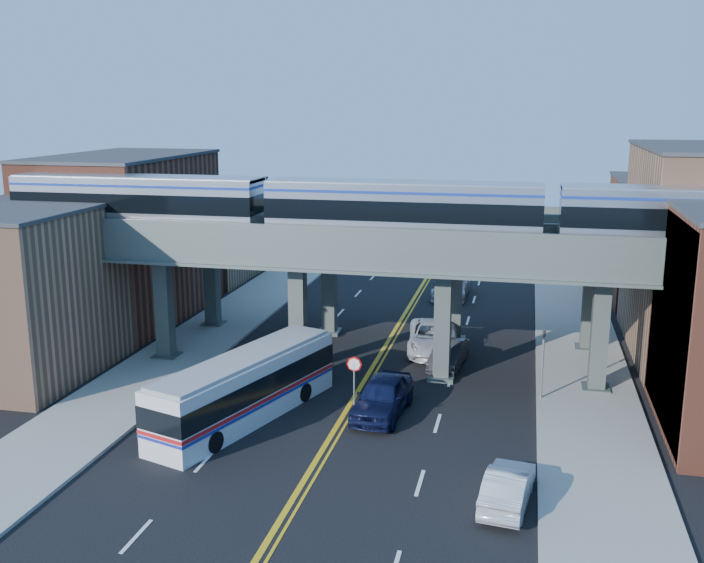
{
  "coord_description": "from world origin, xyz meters",
  "views": [
    {
      "loc": [
        8.08,
        -32.1,
        14.59
      ],
      "look_at": [
        -0.83,
        7.55,
        5.27
      ],
      "focal_mm": 40.0,
      "sensor_mm": 36.0,
      "label": 1
    }
  ],
  "objects_px": {
    "car_lane_a": "(383,396)",
    "car_lane_c": "(433,337)",
    "car_lane_b": "(448,354)",
    "car_lane_d": "(452,285)",
    "transit_bus": "(245,388)",
    "traffic_signal": "(543,357)",
    "stop_sign": "(354,374)",
    "transit_train": "(403,209)",
    "car_parked_curb": "(508,486)"
  },
  "relations": [
    {
      "from": "traffic_signal",
      "to": "car_lane_d",
      "type": "height_order",
      "value": "traffic_signal"
    },
    {
      "from": "traffic_signal",
      "to": "car_lane_d",
      "type": "bearing_deg",
      "value": 107.45
    },
    {
      "from": "stop_sign",
      "to": "car_lane_c",
      "type": "distance_m",
      "value": 10.13
    },
    {
      "from": "traffic_signal",
      "to": "car_parked_curb",
      "type": "bearing_deg",
      "value": -96.84
    },
    {
      "from": "stop_sign",
      "to": "car_lane_a",
      "type": "bearing_deg",
      "value": -18.6
    },
    {
      "from": "car_lane_a",
      "to": "car_lane_d",
      "type": "relative_size",
      "value": 0.86
    },
    {
      "from": "car_lane_a",
      "to": "car_lane_d",
      "type": "bearing_deg",
      "value": 92.65
    },
    {
      "from": "car_lane_a",
      "to": "car_parked_curb",
      "type": "height_order",
      "value": "car_lane_a"
    },
    {
      "from": "transit_bus",
      "to": "car_lane_a",
      "type": "bearing_deg",
      "value": -55.24
    },
    {
      "from": "stop_sign",
      "to": "traffic_signal",
      "type": "bearing_deg",
      "value": 18.63
    },
    {
      "from": "transit_bus",
      "to": "car_lane_c",
      "type": "distance_m",
      "value": 14.19
    },
    {
      "from": "car_lane_c",
      "to": "car_lane_d",
      "type": "relative_size",
      "value": 1.01
    },
    {
      "from": "car_lane_b",
      "to": "car_lane_d",
      "type": "bearing_deg",
      "value": 100.85
    },
    {
      "from": "car_lane_a",
      "to": "car_parked_curb",
      "type": "xyz_separation_m",
      "value": [
        6.09,
        -7.44,
        -0.19
      ]
    },
    {
      "from": "stop_sign",
      "to": "traffic_signal",
      "type": "xyz_separation_m",
      "value": [
        8.9,
        3.0,
        0.54
      ]
    },
    {
      "from": "transit_train",
      "to": "car_lane_c",
      "type": "bearing_deg",
      "value": 75.75
    },
    {
      "from": "stop_sign",
      "to": "car_lane_c",
      "type": "bearing_deg",
      "value": 74.62
    },
    {
      "from": "transit_train",
      "to": "car_lane_d",
      "type": "distance_m",
      "value": 20.39
    },
    {
      "from": "stop_sign",
      "to": "transit_bus",
      "type": "relative_size",
      "value": 0.23
    },
    {
      "from": "car_lane_b",
      "to": "car_lane_c",
      "type": "distance_m",
      "value": 2.85
    },
    {
      "from": "car_lane_c",
      "to": "car_parked_curb",
      "type": "xyz_separation_m",
      "value": [
        4.91,
        -17.68,
        -0.16
      ]
    },
    {
      "from": "car_lane_c",
      "to": "car_lane_d",
      "type": "xyz_separation_m",
      "value": [
        -0.26,
        13.9,
        0.03
      ]
    },
    {
      "from": "car_lane_b",
      "to": "transit_train",
      "type": "bearing_deg",
      "value": -132.22
    },
    {
      "from": "stop_sign",
      "to": "car_parked_curb",
      "type": "relative_size",
      "value": 0.6
    },
    {
      "from": "car_lane_b",
      "to": "car_lane_c",
      "type": "bearing_deg",
      "value": 120.29
    },
    {
      "from": "transit_train",
      "to": "traffic_signal",
      "type": "bearing_deg",
      "value": -15.08
    },
    {
      "from": "stop_sign",
      "to": "car_lane_d",
      "type": "height_order",
      "value": "stop_sign"
    },
    {
      "from": "car_lane_a",
      "to": "car_lane_c",
      "type": "distance_m",
      "value": 10.31
    },
    {
      "from": "traffic_signal",
      "to": "car_lane_d",
      "type": "xyz_separation_m",
      "value": [
        -6.48,
        20.63,
        -1.39
      ]
    },
    {
      "from": "car_parked_curb",
      "to": "traffic_signal",
      "type": "bearing_deg",
      "value": -89.63
    },
    {
      "from": "stop_sign",
      "to": "car_parked_curb",
      "type": "bearing_deg",
      "value": -46.32
    },
    {
      "from": "transit_train",
      "to": "stop_sign",
      "type": "bearing_deg",
      "value": -106.45
    },
    {
      "from": "car_lane_c",
      "to": "transit_bus",
      "type": "bearing_deg",
      "value": -127.57
    },
    {
      "from": "stop_sign",
      "to": "car_lane_b",
      "type": "xyz_separation_m",
      "value": [
        3.86,
        7.14,
        -1.02
      ]
    },
    {
      "from": "car_lane_d",
      "to": "traffic_signal",
      "type": "bearing_deg",
      "value": -71.26
    },
    {
      "from": "car_lane_c",
      "to": "car_lane_d",
      "type": "distance_m",
      "value": 13.9
    },
    {
      "from": "stop_sign",
      "to": "car_lane_b",
      "type": "bearing_deg",
      "value": 61.61
    },
    {
      "from": "stop_sign",
      "to": "car_lane_a",
      "type": "height_order",
      "value": "stop_sign"
    },
    {
      "from": "stop_sign",
      "to": "transit_train",
      "type": "bearing_deg",
      "value": 73.55
    },
    {
      "from": "transit_train",
      "to": "car_lane_c",
      "type": "relative_size",
      "value": 6.99
    },
    {
      "from": "car_lane_d",
      "to": "car_parked_curb",
      "type": "height_order",
      "value": "car_lane_d"
    },
    {
      "from": "transit_train",
      "to": "traffic_signal",
      "type": "height_order",
      "value": "transit_train"
    },
    {
      "from": "traffic_signal",
      "to": "transit_bus",
      "type": "bearing_deg",
      "value": -158.49
    },
    {
      "from": "car_lane_c",
      "to": "car_parked_curb",
      "type": "distance_m",
      "value": 18.35
    },
    {
      "from": "transit_train",
      "to": "car_lane_b",
      "type": "xyz_separation_m",
      "value": [
        2.38,
        2.14,
        -8.41
      ]
    },
    {
      "from": "car_lane_a",
      "to": "car_parked_curb",
      "type": "relative_size",
      "value": 1.22
    },
    {
      "from": "transit_bus",
      "to": "car_lane_c",
      "type": "relative_size",
      "value": 1.83
    },
    {
      "from": "traffic_signal",
      "to": "car_lane_a",
      "type": "height_order",
      "value": "traffic_signal"
    },
    {
      "from": "car_lane_a",
      "to": "car_lane_c",
      "type": "bearing_deg",
      "value": 88.26
    },
    {
      "from": "traffic_signal",
      "to": "car_parked_curb",
      "type": "relative_size",
      "value": 0.93
    }
  ]
}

